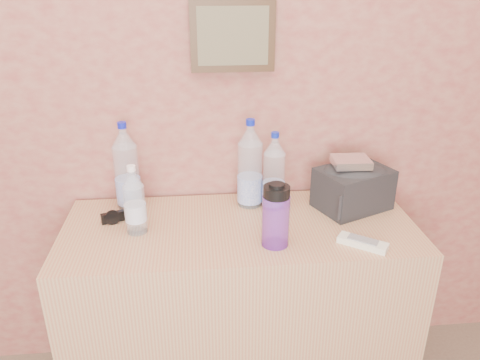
% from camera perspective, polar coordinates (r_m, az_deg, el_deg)
% --- Properties ---
extents(picture_frame, '(0.30, 0.03, 0.25)m').
position_cam_1_polar(picture_frame, '(1.72, -0.90, 17.18)').
color(picture_frame, '#382311').
rests_on(picture_frame, room_shell).
extents(dresser, '(1.25, 0.52, 0.78)m').
position_cam_1_polar(dresser, '(1.89, -0.03, -15.91)').
color(dresser, '#9D6941').
rests_on(dresser, ground).
extents(pet_large_a, '(0.09, 0.09, 0.33)m').
position_cam_1_polar(pet_large_a, '(1.79, -13.65, 1.16)').
color(pet_large_a, '#ABC5D2').
rests_on(pet_large_a, dresser).
extents(pet_large_b, '(0.09, 0.09, 0.34)m').
position_cam_1_polar(pet_large_b, '(1.75, 1.23, 1.46)').
color(pet_large_b, silver).
rests_on(pet_large_b, dresser).
extents(pet_large_c, '(0.08, 0.08, 0.30)m').
position_cam_1_polar(pet_large_c, '(1.74, 4.16, 0.62)').
color(pet_large_c, silver).
rests_on(pet_large_c, dresser).
extents(pet_small, '(0.07, 0.07, 0.25)m').
position_cam_1_polar(pet_small, '(1.62, -12.71, -2.81)').
color(pet_small, silver).
rests_on(pet_small, dresser).
extents(nalgene_bottle, '(0.09, 0.09, 0.22)m').
position_cam_1_polar(nalgene_bottle, '(1.51, 4.39, -4.30)').
color(nalgene_bottle, purple).
rests_on(nalgene_bottle, dresser).
extents(sunglasses, '(0.16, 0.10, 0.04)m').
position_cam_1_polar(sunglasses, '(1.75, -14.25, -4.20)').
color(sunglasses, black).
rests_on(sunglasses, dresser).
extents(ac_remote, '(0.16, 0.14, 0.02)m').
position_cam_1_polar(ac_remote, '(1.60, 14.72, -7.43)').
color(ac_remote, white).
rests_on(ac_remote, dresser).
extents(toiletry_bag, '(0.31, 0.27, 0.18)m').
position_cam_1_polar(toiletry_bag, '(1.81, 13.64, -0.72)').
color(toiletry_bag, black).
rests_on(toiletry_bag, dresser).
extents(foil_packet, '(0.14, 0.12, 0.03)m').
position_cam_1_polar(foil_packet, '(1.75, 13.37, 2.18)').
color(foil_packet, white).
rests_on(foil_packet, toiletry_bag).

